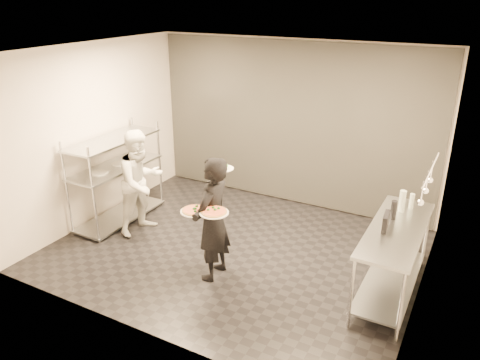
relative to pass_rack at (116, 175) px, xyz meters
The scene contains 13 objects.
room_shell 2.53m from the pass_rack, 28.77° to the left, with size 5.00×4.00×2.80m.
pass_rack is the anchor object (origin of this frame).
prep_counter 4.33m from the pass_rack, ahead, with size 0.60×1.80×0.92m.
utensil_rail 4.64m from the pass_rack, ahead, with size 0.07×1.20×0.31m.
waiter 2.32m from the pass_rack, 16.99° to the right, with size 0.60×0.39×1.64m, color black.
chef 0.61m from the pass_rack, 10.83° to the right, with size 0.79×0.61×1.62m, color silver.
pizza_plate_near 2.29m from the pass_rack, 23.25° to the right, with size 0.34×0.34×0.05m.
pizza_plate_far 2.53m from the pass_rack, 20.36° to the right, with size 0.35×0.35×0.05m.
salad_plate 2.30m from the pass_rack, ahead, with size 0.26×0.26×0.07m.
pos_monitor 4.22m from the pass_rack, ahead, with size 0.05×0.27×0.20m, color black.
bottle_green 4.32m from the pass_rack, ahead, with size 0.08×0.08×0.29m, color gray.
bottle_clear 4.43m from the pass_rack, ahead, with size 0.06×0.06×0.20m, color gray.
bottle_dark 4.25m from the pass_rack, ahead, with size 0.07×0.07×0.24m, color black.
Camera 1 is at (2.87, -5.14, 3.50)m, focal length 35.00 mm.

